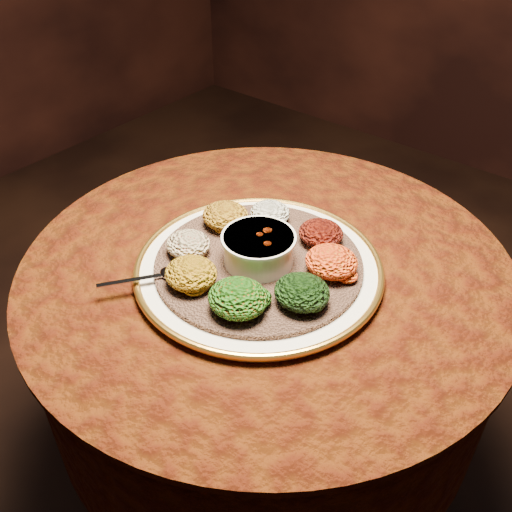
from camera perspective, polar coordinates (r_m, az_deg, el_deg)
The scene contains 13 objects.
table at distance 1.23m, azimuth 0.99°, elevation -7.09°, with size 0.96×0.96×0.73m.
platter at distance 1.08m, azimuth 0.26°, elevation -1.17°, with size 0.54×0.54×0.02m.
injera at distance 1.07m, azimuth 0.26°, elevation -0.72°, with size 0.39×0.39×0.01m, color brown.
stew_bowl at distance 1.05m, azimuth 0.27°, elevation 0.92°, with size 0.14×0.14×0.06m.
spoon at distance 1.04m, azimuth -9.14°, elevation -1.83°, with size 0.10×0.13×0.01m.
portion_ayib at distance 1.16m, azimuth 1.41°, elevation 4.33°, with size 0.08×0.08×0.04m, color silver.
portion_kitfo at distance 1.11m, azimuth 6.51°, elevation 2.29°, with size 0.09×0.08×0.04m, color black.
portion_tikil at distance 1.04m, azimuth 7.56°, elevation -0.56°, with size 0.10×0.09×0.05m, color #AA7D0E.
portion_gomen at distance 0.97m, azimuth 4.62°, elevation -3.62°, with size 0.10×0.09×0.05m, color black.
portion_mixveg at distance 0.95m, azimuth -1.81°, elevation -4.23°, with size 0.10×0.10×0.05m, color #962709.
portion_kik at distance 1.01m, azimuth -6.50°, elevation -1.74°, with size 0.10×0.09×0.05m, color #9C660D.
portion_timatim at distance 1.08m, azimuth -6.80°, elevation 1.17°, with size 0.09×0.08×0.04m, color maroon.
portion_shiro at distance 1.15m, azimuth -3.06°, elevation 4.04°, with size 0.10×0.09×0.05m, color #A37113.
Camera 1 is at (0.53, -0.69, 1.42)m, focal length 40.00 mm.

